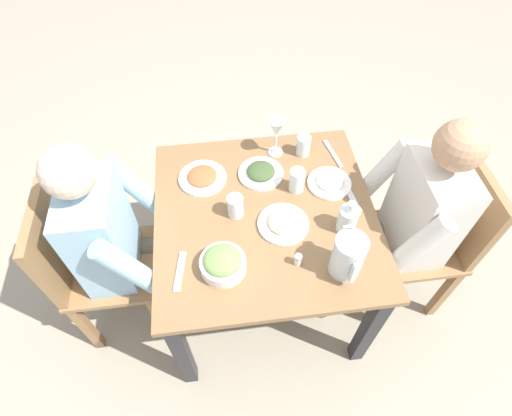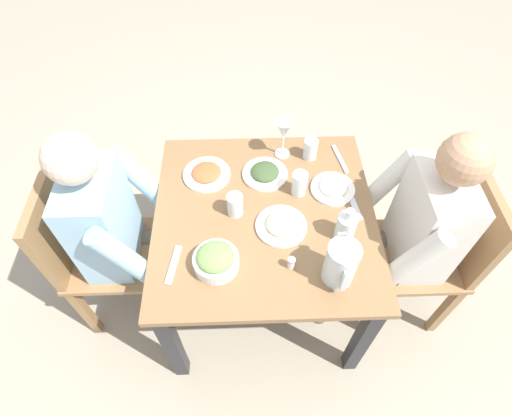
% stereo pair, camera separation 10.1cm
% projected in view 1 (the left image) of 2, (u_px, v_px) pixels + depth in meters
% --- Properties ---
extents(ground_plane, '(8.00, 8.00, 0.00)m').
position_uv_depth(ground_plane, '(263.00, 290.00, 2.29)').
color(ground_plane, '#9E937F').
extents(dining_table, '(0.93, 0.93, 0.72)m').
position_uv_depth(dining_table, '(265.00, 229.00, 1.81)').
color(dining_table, olive).
rests_on(dining_table, ground_plane).
extents(chair_near, '(0.40, 0.40, 0.90)m').
position_uv_depth(chair_near, '(90.00, 263.00, 1.81)').
color(chair_near, '#997047').
rests_on(chair_near, ground_plane).
extents(chair_far, '(0.40, 0.40, 0.90)m').
position_uv_depth(chair_far, '(433.00, 235.00, 1.90)').
color(chair_far, '#997047').
rests_on(chair_far, ground_plane).
extents(diner_near, '(0.48, 0.53, 1.19)m').
position_uv_depth(diner_near, '(129.00, 240.00, 1.71)').
color(diner_near, '#9EC6E0').
rests_on(diner_near, ground_plane).
extents(diner_far, '(0.48, 0.53, 1.19)m').
position_uv_depth(diner_far, '(400.00, 221.00, 1.77)').
color(diner_far, silver).
rests_on(diner_far, ground_plane).
extents(water_pitcher, '(0.16, 0.12, 0.19)m').
position_uv_depth(water_pitcher, '(348.00, 256.00, 1.48)').
color(water_pitcher, silver).
rests_on(water_pitcher, dining_table).
extents(salad_bowl, '(0.18, 0.18, 0.09)m').
position_uv_depth(salad_bowl, '(223.00, 263.00, 1.53)').
color(salad_bowl, white).
rests_on(salad_bowl, dining_table).
extents(plate_yoghurt, '(0.19, 0.19, 0.06)m').
position_uv_depth(plate_yoghurt, '(330.00, 182.00, 1.81)').
color(plate_yoghurt, white).
rests_on(plate_yoghurt, dining_table).
extents(plate_beans, '(0.21, 0.21, 0.04)m').
position_uv_depth(plate_beans, '(283.00, 223.00, 1.67)').
color(plate_beans, white).
rests_on(plate_beans, dining_table).
extents(plate_rice_curry, '(0.21, 0.21, 0.04)m').
position_uv_depth(plate_rice_curry, '(202.00, 177.00, 1.83)').
color(plate_rice_curry, white).
rests_on(plate_rice_curry, dining_table).
extents(plate_dolmas, '(0.21, 0.21, 0.04)m').
position_uv_depth(plate_dolmas, '(261.00, 172.00, 1.84)').
color(plate_dolmas, white).
rests_on(plate_dolmas, dining_table).
extents(water_glass_far_right, '(0.07, 0.07, 0.10)m').
position_uv_depth(water_glass_far_right, '(303.00, 145.00, 1.90)').
color(water_glass_far_right, silver).
rests_on(water_glass_far_right, dining_table).
extents(water_glass_center, '(0.07, 0.07, 0.11)m').
position_uv_depth(water_glass_center, '(297.00, 180.00, 1.76)').
color(water_glass_center, silver).
rests_on(water_glass_center, dining_table).
extents(water_glass_by_pitcher, '(0.07, 0.07, 0.11)m').
position_uv_depth(water_glass_by_pitcher, '(235.00, 206.00, 1.68)').
color(water_glass_by_pitcher, silver).
rests_on(water_glass_by_pitcher, dining_table).
extents(wine_glass, '(0.08, 0.08, 0.20)m').
position_uv_depth(wine_glass, '(276.00, 130.00, 1.83)').
color(wine_glass, silver).
rests_on(wine_glass, dining_table).
extents(oil_carafe, '(0.08, 0.08, 0.16)m').
position_uv_depth(oil_carafe, '(347.00, 220.00, 1.63)').
color(oil_carafe, silver).
rests_on(oil_carafe, dining_table).
extents(salt_shaker, '(0.03, 0.03, 0.05)m').
position_uv_depth(salt_shaker, '(298.00, 260.00, 1.55)').
color(salt_shaker, white).
rests_on(salt_shaker, dining_table).
extents(fork_near, '(0.17, 0.05, 0.01)m').
position_uv_depth(fork_near, '(180.00, 271.00, 1.55)').
color(fork_near, silver).
rests_on(fork_near, dining_table).
extents(knife_near, '(0.18, 0.05, 0.01)m').
position_uv_depth(knife_near, '(333.00, 153.00, 1.93)').
color(knife_near, silver).
rests_on(knife_near, dining_table).
extents(fork_far, '(0.17, 0.05, 0.01)m').
position_uv_depth(fork_far, '(351.00, 197.00, 1.77)').
color(fork_far, silver).
rests_on(fork_far, dining_table).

